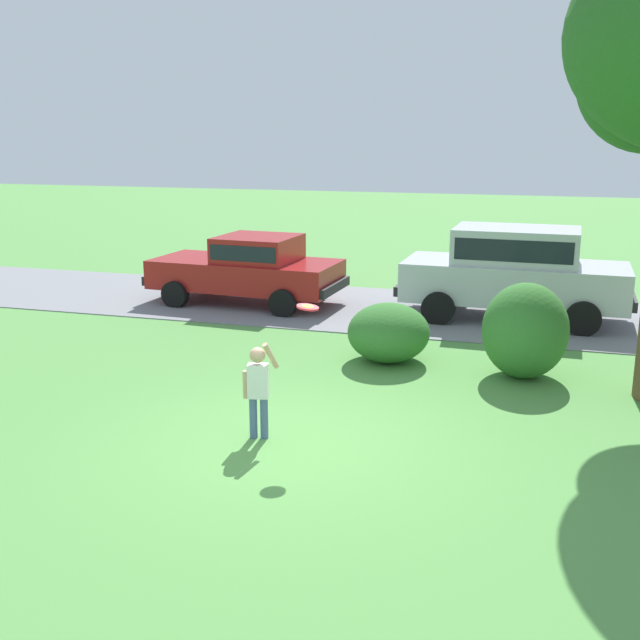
% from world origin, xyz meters
% --- Properties ---
extents(ground_plane, '(80.00, 80.00, 0.00)m').
position_xyz_m(ground_plane, '(0.00, 0.00, 0.00)').
color(ground_plane, '#518E42').
extents(driveway_strip, '(28.00, 4.40, 0.02)m').
position_xyz_m(driveway_strip, '(0.00, 7.59, 0.01)').
color(driveway_strip, slate).
rests_on(driveway_strip, ground).
extents(shrub_near_tree, '(1.40, 1.46, 1.00)m').
position_xyz_m(shrub_near_tree, '(0.46, 3.87, 0.50)').
color(shrub_near_tree, '#33702B').
rests_on(shrub_near_tree, ground).
extents(shrub_centre_left, '(1.35, 1.46, 1.53)m').
position_xyz_m(shrub_centre_left, '(2.71, 3.62, 0.76)').
color(shrub_centre_left, '#33702B').
rests_on(shrub_centre_left, ground).
extents(parked_sedan, '(4.50, 2.30, 1.56)m').
position_xyz_m(parked_sedan, '(-3.44, 7.36, 0.85)').
color(parked_sedan, maroon).
rests_on(parked_sedan, ground).
extents(parked_suv, '(4.76, 2.23, 1.92)m').
position_xyz_m(parked_suv, '(2.37, 7.51, 1.08)').
color(parked_suv, silver).
rests_on(parked_suv, ground).
extents(child_thrower, '(0.42, 0.33, 1.29)m').
position_xyz_m(child_thrower, '(-0.46, 0.08, 0.72)').
color(child_thrower, '#4C608C').
rests_on(child_thrower, ground).
extents(frisbee, '(0.28, 0.28, 0.06)m').
position_xyz_m(frisbee, '(0.13, 0.30, 1.72)').
color(frisbee, red).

